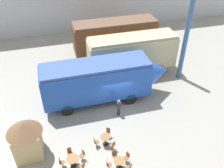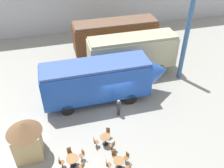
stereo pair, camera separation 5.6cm
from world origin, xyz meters
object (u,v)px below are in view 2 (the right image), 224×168
at_px(passenger_coach_wooden, 115,35).
at_px(cafe_table_far, 119,162).
at_px(visitor_person, 119,107).
at_px(cafe_chair_0, 108,132).
at_px(streamlined_locomotive, 106,78).
at_px(ticket_kiosk, 26,138).
at_px(cafe_table_near, 105,139).
at_px(cafe_table_mid, 72,160).
at_px(passenger_coach_vintage, 132,52).

distance_m(passenger_coach_wooden, cafe_table_far, 15.55).
height_order(passenger_coach_wooden, visitor_person, passenger_coach_wooden).
distance_m(cafe_table_far, cafe_chair_0, 2.82).
xyz_separation_m(passenger_coach_wooden, cafe_table_far, (-3.86, -14.96, -1.71)).
height_order(streamlined_locomotive, ticket_kiosk, streamlined_locomotive).
distance_m(streamlined_locomotive, cafe_table_far, 7.46).
xyz_separation_m(cafe_table_near, cafe_table_mid, (-2.51, -1.22, 0.01)).
xyz_separation_m(cafe_table_mid, ticket_kiosk, (-2.76, 1.74, 1.09)).
bearing_deg(cafe_table_near, cafe_table_far, -79.90).
height_order(cafe_table_mid, visitor_person, visitor_person).
relative_size(streamlined_locomotive, cafe_table_near, 14.22).
xyz_separation_m(passenger_coach_vintage, cafe_table_near, (-4.82, -8.50, -1.79)).
bearing_deg(passenger_coach_vintage, cafe_table_far, -112.53).
bearing_deg(cafe_table_near, visitor_person, 56.79).
relative_size(cafe_table_near, ticket_kiosk, 0.26).
bearing_deg(passenger_coach_vintage, cafe_table_mid, -126.99).
relative_size(cafe_table_mid, ticket_kiosk, 0.27).
bearing_deg(passenger_coach_vintage, passenger_coach_wooden, 97.53).
bearing_deg(cafe_table_mid, streamlined_locomotive, 58.76).
relative_size(cafe_table_near, cafe_chair_0, 0.89).
xyz_separation_m(cafe_chair_0, visitor_person, (1.43, 2.08, 0.34)).
height_order(passenger_coach_vintage, streamlined_locomotive, passenger_coach_vintage).
xyz_separation_m(passenger_coach_vintage, streamlined_locomotive, (-3.52, -3.45, -0.16)).
relative_size(passenger_coach_wooden, passenger_coach_vintage, 1.07).
bearing_deg(visitor_person, cafe_chair_0, -124.49).
bearing_deg(cafe_chair_0, passenger_coach_vintage, 179.20).
height_order(streamlined_locomotive, cafe_table_far, streamlined_locomotive).
xyz_separation_m(passenger_coach_vintage, cafe_table_far, (-4.43, -10.68, -1.79)).
distance_m(passenger_coach_wooden, cafe_table_near, 13.58).
distance_m(cafe_table_mid, cafe_chair_0, 3.42).
bearing_deg(passenger_coach_wooden, visitor_person, -103.78).
distance_m(cafe_table_mid, cafe_table_far, 3.05).
bearing_deg(ticket_kiosk, passenger_coach_vintage, 38.39).
bearing_deg(passenger_coach_wooden, streamlined_locomotive, -110.92).
relative_size(passenger_coach_vintage, ticket_kiosk, 2.87).
distance_m(cafe_table_near, cafe_chair_0, 0.74).
xyz_separation_m(visitor_person, ticket_kiosk, (-7.05, -2.21, 0.82)).
bearing_deg(cafe_table_near, cafe_chair_0, 61.21).
bearing_deg(ticket_kiosk, passenger_coach_wooden, 52.20).
bearing_deg(cafe_table_far, streamlined_locomotive, 82.85).
xyz_separation_m(cafe_table_far, ticket_kiosk, (-5.66, 2.69, 1.11)).
height_order(passenger_coach_vintage, cafe_table_mid, passenger_coach_vintage).
height_order(passenger_coach_vintage, ticket_kiosk, passenger_coach_vintage).
bearing_deg(ticket_kiosk, cafe_chair_0, 1.34).
xyz_separation_m(passenger_coach_wooden, passenger_coach_vintage, (0.57, -4.28, 0.08)).
bearing_deg(cafe_table_near, streamlined_locomotive, 75.63).
height_order(passenger_coach_vintage, cafe_chair_0, passenger_coach_vintage).
xyz_separation_m(cafe_table_mid, visitor_person, (4.30, 3.95, 0.27)).
distance_m(cafe_table_far, visitor_person, 5.10).
xyz_separation_m(passenger_coach_wooden, cafe_chair_0, (-3.90, -12.14, -1.77)).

